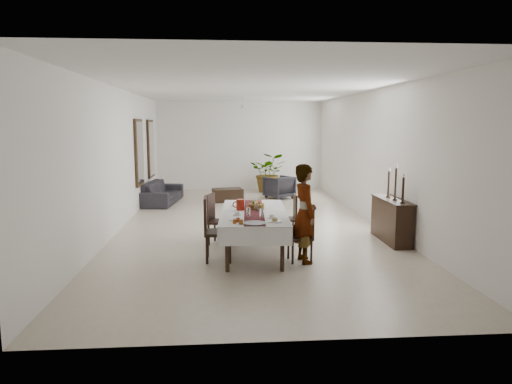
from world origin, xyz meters
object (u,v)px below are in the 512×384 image
at_px(sofa, 162,192).
at_px(sideboard_body, 391,221).
at_px(red_pitcher, 240,205).
at_px(woman, 305,213).
at_px(dining_table_top, 254,213).

bearing_deg(sofa, sideboard_body, -126.80).
xyz_separation_m(red_pitcher, woman, (1.08, -0.84, -0.02)).
bearing_deg(dining_table_top, sideboard_body, 14.87).
height_order(woman, sofa, woman).
bearing_deg(sideboard_body, sofa, 136.40).
xyz_separation_m(sideboard_body, sofa, (-5.28, 5.03, -0.10)).
bearing_deg(red_pitcher, sofa, 111.73).
xyz_separation_m(dining_table_top, sideboard_body, (2.86, 0.59, -0.31)).
height_order(dining_table_top, sofa, dining_table_top).
height_order(dining_table_top, sideboard_body, sideboard_body).
bearing_deg(sofa, red_pitcher, -151.47).
relative_size(dining_table_top, sideboard_body, 1.73).
bearing_deg(dining_table_top, sofa, 116.51).
relative_size(red_pitcher, woman, 0.12).
xyz_separation_m(woman, sideboard_body, (2.03, 1.26, -0.43)).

